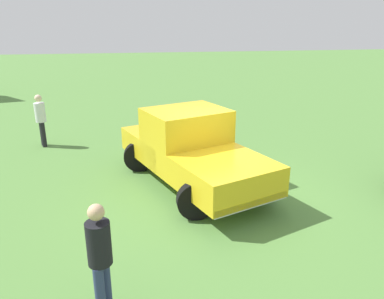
{
  "coord_description": "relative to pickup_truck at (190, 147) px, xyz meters",
  "views": [
    {
      "loc": [
        -2.05,
        -7.49,
        3.82
      ],
      "look_at": [
        -0.62,
        0.77,
        0.9
      ],
      "focal_mm": 34.98,
      "sensor_mm": 36.0,
      "label": 1
    }
  ],
  "objects": [
    {
      "name": "ground_plane",
      "position": [
        0.66,
        -0.88,
        -0.94
      ],
      "size": [
        80.0,
        80.0,
        0.0
      ],
      "primitive_type": "plane",
      "color": "#54843D"
    },
    {
      "name": "pickup_truck",
      "position": [
        0.0,
        0.0,
        0.0
      ],
      "size": [
        3.33,
        4.95,
        1.82
      ],
      "rotation": [
        0.0,
        0.0,
        5.07
      ],
      "color": "black",
      "rests_on": "ground_plane"
    },
    {
      "name": "person_bystander",
      "position": [
        -4.11,
        3.6,
        -0.01
      ],
      "size": [
        0.41,
        0.41,
        1.65
      ],
      "rotation": [
        0.0,
        0.0,
        0.35
      ],
      "color": "black",
      "rests_on": "ground_plane"
    },
    {
      "name": "person_visitor",
      "position": [
        -1.86,
        -4.09,
        -0.01
      ],
      "size": [
        0.41,
        0.41,
        1.66
      ],
      "rotation": [
        0.0,
        0.0,
        2.79
      ],
      "color": "navy",
      "rests_on": "ground_plane"
    }
  ]
}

